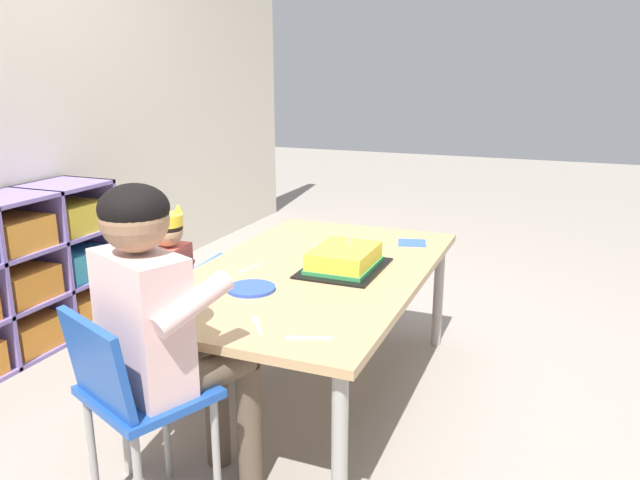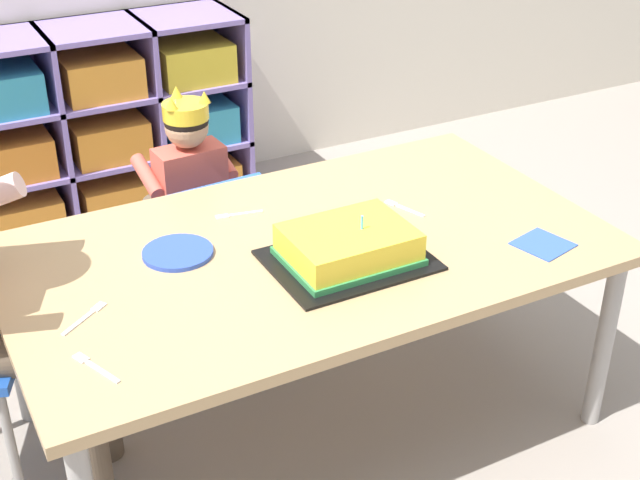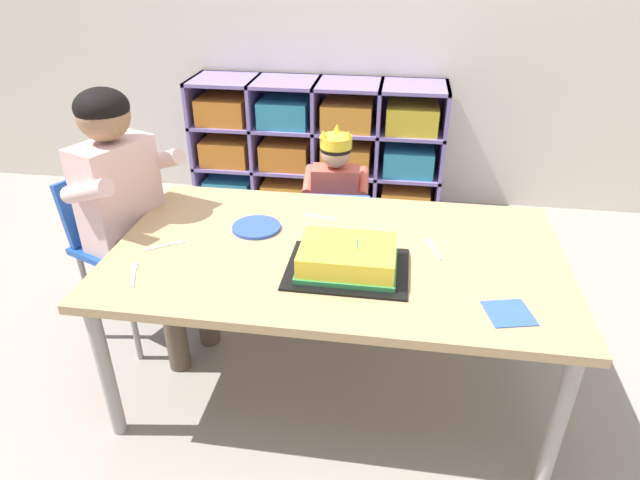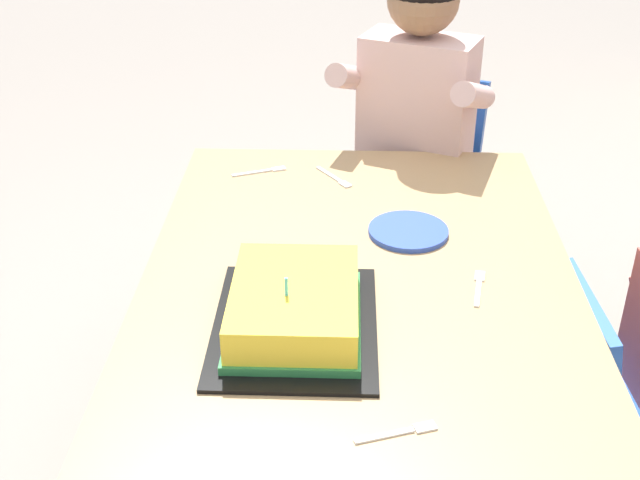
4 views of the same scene
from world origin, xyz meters
name	(u,v)px [view 4 (image 4 of 4)]	position (x,y,z in m)	size (l,w,h in m)	color
activity_table	(359,333)	(0.00, 0.00, 0.53)	(1.54, 0.89, 0.57)	tan
classroom_chair_blue	(627,386)	(-0.08, 0.57, 0.34)	(0.36, 0.36, 0.57)	blue
classroom_chair_adult_side	(418,172)	(-0.91, 0.18, 0.45)	(0.44, 0.44, 0.71)	#1E4CA8
adult_helper_seated	(409,117)	(-0.81, 0.14, 0.66)	(0.49, 0.47, 1.06)	beige
birthday_cake_on_tray	(295,310)	(0.05, -0.12, 0.61)	(0.39, 0.30, 0.13)	black
paper_plate_stack	(408,231)	(-0.31, 0.11, 0.58)	(0.18, 0.18, 0.01)	blue
fork_near_cake_tray	(335,178)	(-0.59, -0.06, 0.58)	(0.12, 0.09, 0.00)	white
fork_by_napkin	(263,171)	(-0.62, -0.25, 0.58)	(0.07, 0.14, 0.00)	white
fork_beside_plate_stack	(401,432)	(0.33, 0.06, 0.58)	(0.06, 0.13, 0.00)	white
fork_near_child_seat	(479,286)	(-0.10, 0.24, 0.58)	(0.13, 0.04, 0.00)	white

